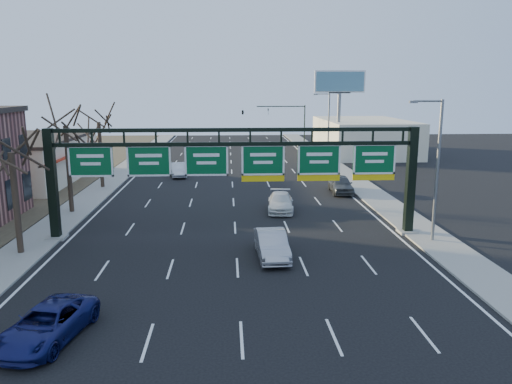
{
  "coord_description": "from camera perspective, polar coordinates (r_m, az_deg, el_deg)",
  "views": [
    {
      "loc": [
        -0.47,
        -24.0,
        9.7
      ],
      "look_at": [
        1.31,
        6.92,
        3.2
      ],
      "focal_mm": 35.0,
      "sensor_mm": 36.0,
      "label": 1
    }
  ],
  "objects": [
    {
      "name": "tree_far",
      "position": [
        50.58,
        -17.62,
        8.8
      ],
      "size": [
        3.6,
        3.6,
        8.86
      ],
      "color": "#2D2119",
      "rests_on": "sidewalk_left"
    },
    {
      "name": "sidewalk_left",
      "position": [
        46.7,
        -18.53,
        -0.68
      ],
      "size": [
        3.0,
        120.0,
        0.12
      ],
      "primitive_type": "cube",
      "color": "gray",
      "rests_on": "ground"
    },
    {
      "name": "ground",
      "position": [
        25.89,
        -2.05,
        -10.16
      ],
      "size": [
        160.0,
        160.0,
        0.0
      ],
      "primitive_type": "plane",
      "color": "black",
      "rests_on": "ground"
    },
    {
      "name": "billboard_right",
      "position": [
        70.7,
        9.52,
        11.18
      ],
      "size": [
        7.0,
        0.5,
        12.0
      ],
      "color": "slate",
      "rests_on": "ground"
    },
    {
      "name": "car_silver_distant",
      "position": [
        56.11,
        -8.9,
        2.52
      ],
      "size": [
        2.31,
        4.68,
        1.48
      ],
      "primitive_type": "imported",
      "rotation": [
        0.0,
        0.0,
        0.17
      ],
      "color": "silver",
      "rests_on": "ground"
    },
    {
      "name": "car_grey_far",
      "position": [
        47.43,
        9.65,
        0.89
      ],
      "size": [
        2.13,
        4.87,
        1.63
      ],
      "primitive_type": "imported",
      "rotation": [
        0.0,
        0.0,
        -0.04
      ],
      "color": "#424547",
      "rests_on": "ground"
    },
    {
      "name": "sidewalk_right",
      "position": [
        46.96,
        13.19,
        -0.31
      ],
      "size": [
        3.0,
        120.0,
        0.12
      ],
      "primitive_type": "cube",
      "color": "gray",
      "rests_on": "ground"
    },
    {
      "name": "traffic_signal_mast",
      "position": [
        79.35,
        1.17,
        8.81
      ],
      "size": [
        10.16,
        0.54,
        7.0
      ],
      "color": "black",
      "rests_on": "ground"
    },
    {
      "name": "streetlight_far",
      "position": [
        65.46,
        8.18,
        7.69
      ],
      "size": [
        2.15,
        0.22,
        9.0
      ],
      "color": "slate",
      "rests_on": "sidewalk_right"
    },
    {
      "name": "lane_markings",
      "position": [
        45.06,
        -2.62,
        -0.58
      ],
      "size": [
        21.6,
        120.0,
        0.01
      ],
      "primitive_type": "cube",
      "color": "white",
      "rests_on": "ground"
    },
    {
      "name": "car_silver_sedan",
      "position": [
        29.06,
        1.81,
        -6.03
      ],
      "size": [
        1.87,
        4.81,
        1.56
      ],
      "primitive_type": "imported",
      "rotation": [
        0.0,
        0.0,
        0.04
      ],
      "color": "#A0A1A5",
      "rests_on": "ground"
    },
    {
      "name": "car_white_wagon",
      "position": [
        39.96,
        2.82,
        -1.17
      ],
      "size": [
        2.43,
        5.02,
        1.41
      ],
      "primitive_type": "imported",
      "rotation": [
        0.0,
        0.0,
        -0.1
      ],
      "color": "white",
      "rests_on": "ground"
    },
    {
      "name": "cream_strip",
      "position": [
        57.48,
        -24.75,
        3.43
      ],
      "size": [
        10.9,
        18.4,
        4.7
      ],
      "color": "beige",
      "rests_on": "ground"
    },
    {
      "name": "tree_gantry",
      "position": [
        31.62,
        -26.39,
        5.94
      ],
      "size": [
        3.6,
        3.6,
        8.48
      ],
      "color": "#2D2119",
      "rests_on": "sidewalk_left"
    },
    {
      "name": "sign_gantry",
      "position": [
        32.41,
        -2.15,
        2.84
      ],
      "size": [
        24.6,
        1.2,
        7.2
      ],
      "color": "black",
      "rests_on": "ground"
    },
    {
      "name": "building_right_distant",
      "position": [
        77.12,
        12.18,
        6.23
      ],
      "size": [
        12.0,
        20.0,
        5.0
      ],
      "primitive_type": "cube",
      "color": "beige",
      "rests_on": "ground"
    },
    {
      "name": "tree_mid",
      "position": [
        40.94,
        -21.06,
        8.49
      ],
      "size": [
        3.6,
        3.6,
        9.24
      ],
      "color": "#2D2119",
      "rests_on": "sidewalk_left"
    },
    {
      "name": "car_blue_suv",
      "position": [
        21.65,
        -22.73,
        -13.74
      ],
      "size": [
        3.29,
        5.29,
        1.36
      ],
      "primitive_type": "imported",
      "rotation": [
        0.0,
        0.0,
        -0.22
      ],
      "color": "#131856",
      "rests_on": "ground"
    },
    {
      "name": "streetlight_near",
      "position": [
        33.0,
        19.86,
        3.1
      ],
      "size": [
        2.15,
        0.22,
        9.0
      ],
      "color": "slate",
      "rests_on": "sidewalk_right"
    }
  ]
}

